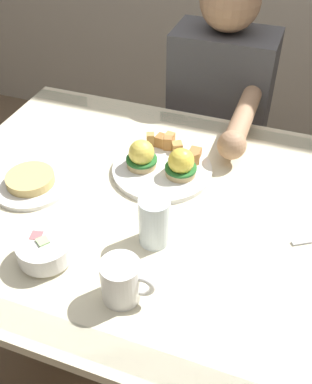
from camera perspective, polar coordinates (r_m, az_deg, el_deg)
ground_plane at (r=1.69m, az=0.65°, el=-20.55°), size 6.00×6.00×0.00m
dining_table at (r=1.18m, az=0.89°, el=-5.60°), size 1.20×0.90×0.74m
eggs_benedict_plate at (r=1.19m, az=0.83°, el=3.70°), size 0.27×0.27×0.09m
fruit_bowl at (r=0.99m, az=-14.00°, el=-7.18°), size 0.12×0.12×0.06m
coffee_mug at (r=0.89m, az=-4.39°, el=-11.15°), size 0.11×0.08×0.09m
water_glass_near at (r=0.98m, az=-0.21°, el=-4.10°), size 0.07×0.07×0.12m
side_plate at (r=1.20m, az=-15.70°, el=1.24°), size 0.20×0.20×0.04m
diner_person at (r=1.63m, az=7.90°, el=9.44°), size 0.34×0.54×1.14m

